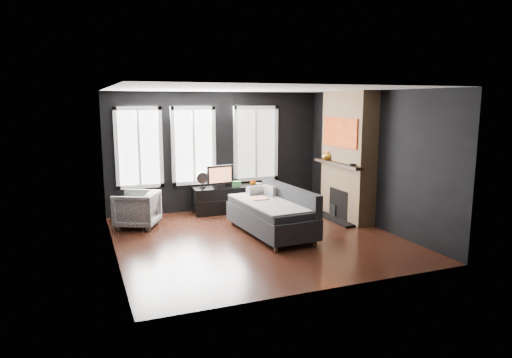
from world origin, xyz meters
name	(u,v)px	position (x,y,z in m)	size (l,w,h in m)	color
floor	(257,238)	(0.00, 0.00, 0.00)	(5.00, 5.00, 0.00)	black
ceiling	(257,89)	(0.00, 0.00, 2.70)	(5.00, 5.00, 0.00)	white
wall_back	(217,151)	(0.00, 2.50, 1.35)	(5.00, 0.02, 2.70)	black
wall_left	(112,174)	(-2.50, 0.00, 1.35)	(0.02, 5.00, 2.70)	black
wall_right	(373,159)	(2.50, 0.00, 1.35)	(0.02, 5.00, 2.70)	black
windows	(197,106)	(-0.45, 2.46, 2.38)	(4.00, 0.16, 1.76)	white
fireplace	(348,156)	(2.30, 0.60, 1.35)	(0.70, 1.62, 2.70)	#93724C
sofa	(271,211)	(0.33, 0.13, 0.45)	(1.05, 2.11, 0.91)	black
stripe_pillow	(269,194)	(0.53, 0.67, 0.65)	(0.08, 0.35, 0.35)	gray
armchair	(137,208)	(-1.95, 1.57, 0.40)	(0.77, 0.72, 0.80)	silver
media_console	(231,199)	(0.20, 2.10, 0.30)	(1.72, 0.54, 0.59)	black
monitor	(220,175)	(-0.06, 2.08, 0.87)	(0.62, 0.13, 0.56)	black
desk_fan	(202,180)	(-0.45, 2.13, 0.77)	(0.26, 0.26, 0.37)	#9F9F9F
mug	(253,182)	(0.72, 2.05, 0.65)	(0.13, 0.10, 0.13)	#CC5200
book	(255,180)	(0.82, 2.15, 0.69)	(0.15, 0.02, 0.20)	#BAA990
storage_box	(236,184)	(0.33, 2.08, 0.64)	(0.20, 0.13, 0.11)	#387F3F
mantel_vase	(327,155)	(2.05, 1.05, 1.33)	(0.21, 0.21, 0.21)	gold
mantel_clock	(353,165)	(2.05, 0.05, 1.25)	(0.12, 0.12, 0.04)	black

